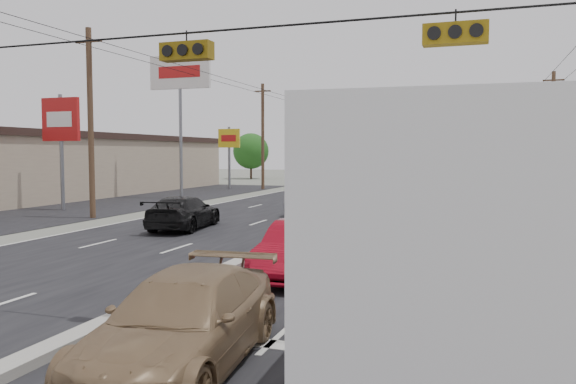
% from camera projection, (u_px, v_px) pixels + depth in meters
% --- Properties ---
extents(ground, '(200.00, 200.00, 0.00)m').
position_uv_depth(ground, '(126.00, 320.00, 11.73)').
color(ground, '#606356').
rests_on(ground, ground).
extents(road_surface, '(20.00, 160.00, 0.02)m').
position_uv_depth(road_surface, '(375.00, 202.00, 40.07)').
color(road_surface, black).
rests_on(road_surface, ground).
extents(center_median, '(0.50, 160.00, 0.20)m').
position_uv_depth(center_median, '(375.00, 200.00, 40.07)').
color(center_median, gray).
rests_on(center_median, ground).
extents(strip_mall, '(12.00, 42.00, 4.60)m').
position_uv_depth(strip_mall, '(31.00, 168.00, 43.51)').
color(strip_mall, tan).
rests_on(strip_mall, ground).
extents(parking_lot, '(10.00, 42.00, 0.02)m').
position_uv_depth(parking_lot, '(131.00, 201.00, 40.79)').
color(parking_lot, black).
rests_on(parking_lot, ground).
extents(utility_pole_left_b, '(1.60, 0.30, 10.00)m').
position_uv_depth(utility_pole_left_b, '(91.00, 122.00, 29.54)').
color(utility_pole_left_b, '#422D1E').
rests_on(utility_pole_left_b, ground).
extents(utility_pole_left_c, '(1.60, 0.30, 10.00)m').
position_uv_depth(utility_pole_left_c, '(263.00, 136.00, 53.17)').
color(utility_pole_left_c, '#422D1E').
rests_on(utility_pole_left_c, ground).
extents(utility_pole_right_c, '(1.60, 0.30, 10.00)m').
position_uv_depth(utility_pole_right_c, '(552.00, 133.00, 45.17)').
color(utility_pole_right_c, '#422D1E').
rests_on(utility_pole_right_c, ground).
extents(traffic_signals, '(25.00, 0.30, 0.54)m').
position_uv_depth(traffic_signals, '(182.00, 49.00, 10.90)').
color(traffic_signals, black).
rests_on(traffic_signals, ground).
extents(pole_sign_mid, '(2.60, 0.25, 7.00)m').
position_uv_depth(pole_sign_mid, '(61.00, 126.00, 33.82)').
color(pole_sign_mid, slate).
rests_on(pole_sign_mid, ground).
extents(pole_sign_billboard, '(5.00, 0.25, 11.00)m').
position_uv_depth(pole_sign_billboard, '(180.00, 81.00, 42.20)').
color(pole_sign_billboard, slate).
rests_on(pole_sign_billboard, ground).
extents(pole_sign_far, '(2.20, 0.25, 6.00)m').
position_uv_depth(pole_sign_far, '(229.00, 143.00, 54.33)').
color(pole_sign_far, slate).
rests_on(pole_sign_far, ground).
extents(tree_left_far, '(4.80, 4.80, 6.12)m').
position_uv_depth(tree_left_far, '(251.00, 151.00, 75.20)').
color(tree_left_far, '#382619').
rests_on(tree_left_far, ground).
extents(tree_right_mid, '(5.60, 5.60, 7.14)m').
position_uv_depth(tree_right_mid, '(576.00, 143.00, 49.14)').
color(tree_right_mid, '#382619').
rests_on(tree_right_mid, ground).
extents(tree_right_far, '(6.40, 6.40, 8.16)m').
position_uv_depth(tree_right_far, '(553.00, 141.00, 72.40)').
color(tree_right_far, '#382619').
rests_on(tree_right_far, ground).
extents(box_truck, '(3.02, 7.94, 3.98)m').
position_uv_depth(box_truck, '(460.00, 261.00, 7.49)').
color(box_truck, black).
rests_on(box_truck, ground).
extents(tan_sedan, '(2.57, 5.37, 1.51)m').
position_uv_depth(tan_sedan, '(184.00, 323.00, 9.02)').
color(tan_sedan, olive).
rests_on(tan_sedan, ground).
extents(red_sedan, '(1.73, 4.69, 1.53)m').
position_uv_depth(red_sedan, '(300.00, 250.00, 15.71)').
color(red_sedan, maroon).
rests_on(red_sedan, ground).
extents(queue_car_a, '(2.01, 4.36, 1.45)m').
position_uv_depth(queue_car_a, '(327.00, 224.00, 21.72)').
color(queue_car_a, black).
rests_on(queue_car_a, ground).
extents(queue_car_b, '(1.92, 4.21, 1.34)m').
position_uv_depth(queue_car_b, '(403.00, 240.00, 18.17)').
color(queue_car_b, white).
rests_on(queue_car_b, ground).
extents(queue_car_c, '(2.59, 4.71, 1.25)m').
position_uv_depth(queue_car_c, '(462.00, 224.00, 22.66)').
color(queue_car_c, '#ABACB3').
rests_on(queue_car_c, ground).
extents(queue_car_d, '(2.53, 5.24, 1.47)m').
position_uv_depth(queue_car_d, '(515.00, 264.00, 13.87)').
color(queue_car_d, navy).
rests_on(queue_car_d, ground).
extents(queue_car_e, '(2.05, 4.60, 1.54)m').
position_uv_depth(queue_car_e, '(552.00, 225.00, 21.05)').
color(queue_car_e, maroon).
rests_on(queue_car_e, ground).
extents(oncoming_near, '(2.77, 5.42, 1.51)m').
position_uv_depth(oncoming_near, '(184.00, 213.00, 25.57)').
color(oncoming_near, black).
rests_on(oncoming_near, ground).
extents(oncoming_far, '(2.53, 5.38, 1.49)m').
position_uv_depth(oncoming_far, '(317.00, 201.00, 32.11)').
color(oncoming_far, '#ACAEB4').
rests_on(oncoming_far, ground).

